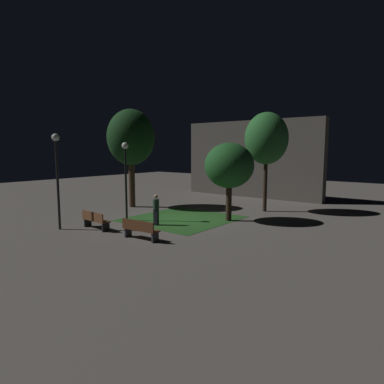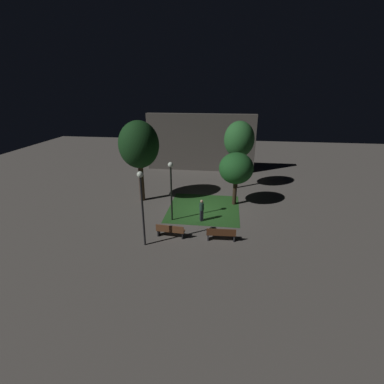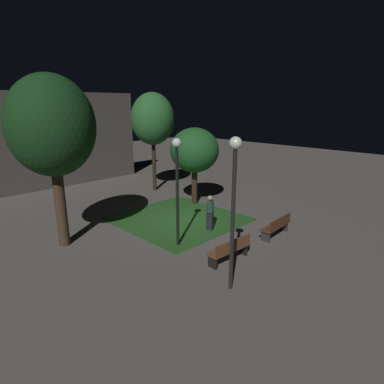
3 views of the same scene
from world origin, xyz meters
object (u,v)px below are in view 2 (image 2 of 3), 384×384
(bench_back_row, at_px, (221,234))
(lamp_post_plaza_east, at_px, (142,197))
(tree_tall_center, at_px, (139,145))
(tree_right_canopy, at_px, (236,168))
(tree_back_left, at_px, (239,140))
(pedestrian, at_px, (202,210))
(lamp_post_path_center, at_px, (171,181))
(bench_front_right, at_px, (170,230))

(bench_back_row, relative_size, lamp_post_plaza_east, 0.39)
(tree_tall_center, xyz_separation_m, tree_right_canopy, (7.65, 0.16, -1.65))
(lamp_post_plaza_east, bearing_deg, tree_back_left, 62.30)
(tree_tall_center, relative_size, pedestrian, 4.09)
(lamp_post_plaza_east, height_order, lamp_post_path_center, lamp_post_plaza_east)
(tree_back_left, distance_m, pedestrian, 8.48)
(bench_front_right, xyz_separation_m, pedestrian, (1.73, 2.51, 0.37))
(bench_back_row, bearing_deg, tree_back_left, 83.40)
(bench_front_right, relative_size, lamp_post_path_center, 0.43)
(bench_front_right, distance_m, lamp_post_path_center, 3.42)
(pedestrian, bearing_deg, tree_tall_center, 149.60)
(tree_tall_center, bearing_deg, lamp_post_path_center, -45.66)
(tree_tall_center, distance_m, lamp_post_plaza_east, 7.24)
(bench_back_row, bearing_deg, pedestrian, 120.25)
(bench_back_row, relative_size, tree_back_left, 0.29)
(bench_front_right, xyz_separation_m, tree_tall_center, (-3.58, 5.62, 4.18))
(tree_back_left, bearing_deg, pedestrian, -109.82)
(tree_right_canopy, distance_m, tree_back_left, 4.20)
(tree_back_left, relative_size, lamp_post_path_center, 1.44)
(pedestrian, bearing_deg, tree_back_left, 70.18)
(tree_tall_center, xyz_separation_m, lamp_post_plaza_east, (2.23, -6.71, -1.52))
(bench_front_right, height_order, bench_back_row, same)
(pedestrian, bearing_deg, lamp_post_plaza_east, -130.47)
(tree_back_left, distance_m, lamp_post_path_center, 8.86)
(lamp_post_path_center, bearing_deg, tree_right_canopy, 37.72)
(bench_back_row, xyz_separation_m, lamp_post_path_center, (-3.57, 2.35, 2.46))
(tree_right_canopy, distance_m, lamp_post_plaza_east, 8.76)
(tree_right_canopy, height_order, lamp_post_plaza_east, lamp_post_plaza_east)
(bench_front_right, bearing_deg, tree_tall_center, 122.44)
(tree_right_canopy, bearing_deg, bench_front_right, -125.12)
(bench_back_row, bearing_deg, tree_right_canopy, 81.38)
(tree_back_left, bearing_deg, lamp_post_path_center, -122.58)
(tree_back_left, relative_size, pedestrian, 3.85)
(bench_back_row, height_order, pedestrian, pedestrian)
(tree_tall_center, distance_m, lamp_post_path_center, 4.89)
(tree_tall_center, bearing_deg, bench_back_row, -39.72)
(lamp_post_plaza_east, distance_m, pedestrian, 5.26)
(bench_front_right, distance_m, tree_back_left, 11.36)
(lamp_post_path_center, xyz_separation_m, pedestrian, (2.10, 0.16, -2.09))
(tree_back_left, xyz_separation_m, lamp_post_plaza_east, (-5.66, -10.78, -1.41))
(tree_back_left, height_order, lamp_post_path_center, tree_back_left)
(tree_tall_center, relative_size, lamp_post_path_center, 1.53)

